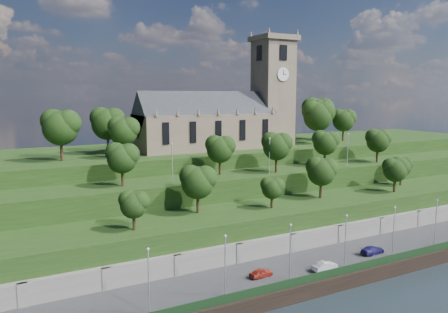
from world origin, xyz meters
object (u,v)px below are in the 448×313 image
church (225,115)px  car_left (261,273)px  car_right (372,250)px  car_middle (325,266)px

church → car_left: size_ratio=10.95×
car_left → car_right: 20.69m
church → car_middle: 47.82m
church → car_left: church is taller
car_right → car_middle: bearing=94.2°
church → car_right: (5.03, -41.42, -19.89)m
car_middle → car_right: bearing=-85.5°
car_middle → car_right: car_middle is taller
church → car_left: (-15.65, -40.72, -19.92)m
car_left → car_middle: size_ratio=0.86×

